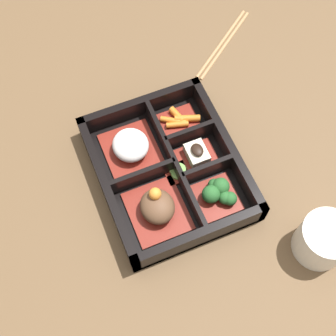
{
  "coord_description": "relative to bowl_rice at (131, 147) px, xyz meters",
  "views": [
    {
      "loc": [
        -0.33,
        0.14,
        0.75
      ],
      "look_at": [
        0.0,
        0.0,
        0.03
      ],
      "focal_mm": 50.0,
      "sensor_mm": 36.0,
      "label": 1
    }
  ],
  "objects": [
    {
      "name": "tea_cup",
      "position": [
        -0.28,
        -0.22,
        0.01
      ],
      "size": [
        0.08,
        0.08,
        0.07
      ],
      "color": "beige",
      "rests_on": "ground_plane"
    },
    {
      "name": "ground_plane",
      "position": [
        -0.06,
        -0.04,
        -0.03
      ],
      "size": [
        3.0,
        3.0,
        0.0
      ],
      "primitive_type": "plane",
      "color": "brown"
    },
    {
      "name": "bento_rim",
      "position": [
        -0.06,
        -0.05,
        -0.0
      ],
      "size": [
        0.28,
        0.24,
        0.05
      ],
      "color": "black",
      "rests_on": "ground_plane"
    },
    {
      "name": "bowl_tofu",
      "position": [
        -0.06,
        -0.1,
        -0.01
      ],
      "size": [
        0.05,
        0.07,
        0.03
      ],
      "color": "maroon",
      "rests_on": "bento_base"
    },
    {
      "name": "bowl_carrots",
      "position": [
        0.02,
        -0.1,
        -0.01
      ],
      "size": [
        0.06,
        0.07,
        0.02
      ],
      "color": "maroon",
      "rests_on": "bento_base"
    },
    {
      "name": "bowl_greens",
      "position": [
        -0.14,
        -0.1,
        -0.0
      ],
      "size": [
        0.07,
        0.07,
        0.04
      ],
      "color": "maroon",
      "rests_on": "bento_base"
    },
    {
      "name": "bowl_stew",
      "position": [
        -0.12,
        -0.0,
        0.0
      ],
      "size": [
        0.11,
        0.09,
        0.06
      ],
      "color": "maroon",
      "rests_on": "bento_base"
    },
    {
      "name": "bowl_pickles",
      "position": [
        -0.07,
        -0.06,
        -0.01
      ],
      "size": [
        0.04,
        0.04,
        0.01
      ],
      "color": "maroon",
      "rests_on": "bento_base"
    },
    {
      "name": "bowl_rice",
      "position": [
        0.0,
        0.0,
        0.0
      ],
      "size": [
        0.11,
        0.09,
        0.04
      ],
      "color": "maroon",
      "rests_on": "bento_base"
    },
    {
      "name": "chopsticks",
      "position": [
        0.17,
        -0.26,
        -0.02
      ],
      "size": [
        0.13,
        0.17,
        0.01
      ],
      "color": "#A87F51",
      "rests_on": "ground_plane"
    },
    {
      "name": "bento_base",
      "position": [
        -0.06,
        -0.04,
        -0.02
      ],
      "size": [
        0.28,
        0.24,
        0.01
      ],
      "color": "black",
      "rests_on": "ground_plane"
    }
  ]
}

